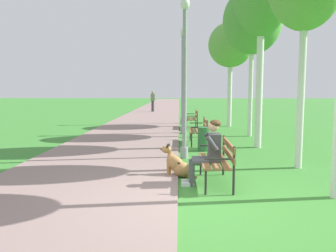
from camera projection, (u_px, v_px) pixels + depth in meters
ground_plane at (200, 202)px, 5.51m from camera, size 120.00×120.00×0.00m
paved_path at (157, 110)px, 29.43m from camera, size 3.79×60.00×0.04m
park_bench_near at (219, 158)px, 6.52m from camera, size 0.55×1.50×0.85m
park_bench_mid at (200, 129)px, 11.26m from camera, size 0.55×1.50×0.85m
park_bench_far at (193, 118)px, 15.58m from camera, size 0.55×1.50×0.85m
person_seated_on_near_bench at (208, 150)px, 6.42m from camera, size 0.74×0.49×1.25m
dog_shepherd at (177, 164)px, 7.09m from camera, size 0.81×0.42×0.71m
lamp_post_near at (185, 77)px, 8.76m from camera, size 0.24×0.24×4.11m
lamp_post_mid at (183, 79)px, 13.64m from camera, size 0.24×0.24×4.25m
lamp_post_far at (182, 77)px, 17.45m from camera, size 0.24×0.24×4.71m
birch_tree_fourth at (252, 21)px, 12.69m from camera, size 2.19×2.06×5.59m
birch_tree_fifth at (231, 45)px, 16.20m from camera, size 2.11×2.30×4.98m
litter_bin at (204, 139)px, 10.04m from camera, size 0.36×0.36×0.70m
pedestrian_distant at (153, 101)px, 26.70m from camera, size 0.32×0.22×1.65m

